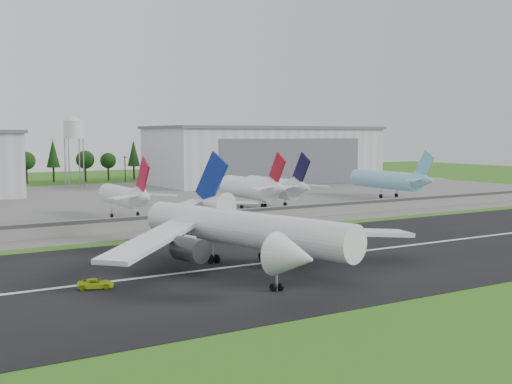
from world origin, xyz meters
TOP-DOWN VIEW (x-y plane):
  - ground at (0.00, 0.00)m, footprint 600.00×600.00m
  - runway at (0.00, 10.00)m, footprint 320.00×60.00m
  - runway_centerline at (0.00, 10.00)m, footprint 220.00×1.00m
  - apron at (0.00, 120.00)m, footprint 320.00×150.00m
  - blast_fence at (0.00, 54.99)m, footprint 240.00×0.61m
  - hangar_east at (75.00, 164.92)m, footprint 102.00×47.00m
  - water_tower at (-5.00, 185.00)m, footprint 8.40×8.40m
  - utility_poles at (0.00, 200.00)m, footprint 230.00×3.00m
  - treeline at (0.00, 215.00)m, footprint 320.00×16.00m
  - main_airliner at (-25.17, 9.58)m, footprint 55.22×58.38m
  - ground_vehicle at (-50.74, 6.93)m, footprint 5.49×3.82m
  - parked_jet_red_a at (-21.34, 76.51)m, footprint 7.36×31.29m
  - parked_jet_red_b at (16.85, 76.59)m, footprint 7.36×31.29m
  - parked_jet_navy at (24.80, 76.58)m, footprint 7.36×31.29m
  - parked_jet_skyblue at (74.05, 81.59)m, footprint 7.36×37.29m

SIDE VIEW (x-z plane):
  - ground at x=0.00m, z-range 0.00..0.00m
  - utility_poles at x=0.00m, z-range -6.00..6.00m
  - treeline at x=0.00m, z-range -11.00..11.00m
  - runway at x=0.00m, z-range 0.00..0.10m
  - apron at x=0.00m, z-range 0.00..0.10m
  - runway_centerline at x=0.00m, z-range 0.10..0.12m
  - ground_vehicle at x=-50.74m, z-range 0.10..1.49m
  - blast_fence at x=0.00m, z-range 0.06..3.56m
  - main_airliner at x=-25.17m, z-range -4.19..13.98m
  - parked_jet_red_a at x=-21.34m, z-range -2.29..14.11m
  - parked_jet_navy at x=24.80m, z-range -2.12..14.66m
  - parked_jet_skyblue at x=74.05m, z-range -2.13..14.76m
  - parked_jet_red_b at x=16.85m, z-range -2.06..14.88m
  - hangar_east at x=75.00m, z-range 0.03..25.23m
  - water_tower at x=-5.00m, z-range 9.85..39.25m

